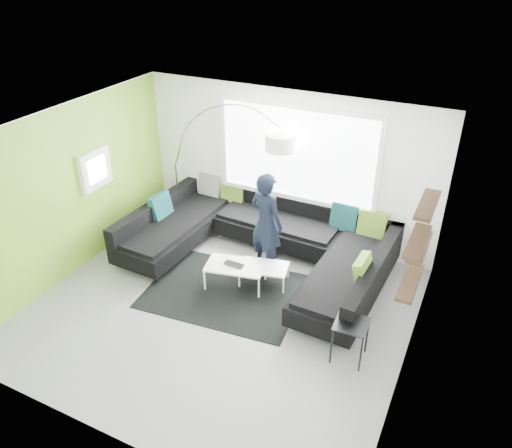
{
  "coord_description": "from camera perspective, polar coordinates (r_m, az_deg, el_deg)",
  "views": [
    {
      "loc": [
        3.11,
        -5.13,
        4.97
      ],
      "look_at": [
        0.17,
        0.9,
        1.1
      ],
      "focal_mm": 35.0,
      "sensor_mm": 36.0,
      "label": 1
    }
  ],
  "objects": [
    {
      "name": "arc_lamp",
      "position": [
        9.53,
        -9.22,
        6.81
      ],
      "size": [
        2.36,
        0.58,
        2.57
      ],
      "primitive_type": null,
      "rotation": [
        0.0,
        0.0,
        0.01
      ],
      "color": "silver",
      "rests_on": "ground"
    },
    {
      "name": "rug",
      "position": [
        8.14,
        -3.58,
        -7.66
      ],
      "size": [
        2.61,
        2.01,
        0.01
      ],
      "primitive_type": "cube",
      "rotation": [
        0.0,
        0.0,
        0.1
      ],
      "color": "black",
      "rests_on": "ground"
    },
    {
      "name": "ground",
      "position": [
        7.79,
        -4.09,
        -9.75
      ],
      "size": [
        5.5,
        5.5,
        0.0
      ],
      "primitive_type": "plane",
      "color": "gray",
      "rests_on": "ground"
    },
    {
      "name": "person",
      "position": [
        8.21,
        1.2,
        0.14
      ],
      "size": [
        0.89,
        0.8,
        1.78
      ],
      "primitive_type": "imported",
      "rotation": [
        0.0,
        0.0,
        2.83
      ],
      "color": "black",
      "rests_on": "ground"
    },
    {
      "name": "side_table",
      "position": [
        6.95,
        10.64,
        -12.95
      ],
      "size": [
        0.46,
        0.46,
        0.6
      ],
      "primitive_type": "cube",
      "rotation": [
        0.0,
        0.0,
        0.06
      ],
      "color": "black",
      "rests_on": "ground"
    },
    {
      "name": "laptop",
      "position": [
        8.01,
        -2.71,
        -4.81
      ],
      "size": [
        0.34,
        0.23,
        0.03
      ],
      "primitive_type": "imported",
      "rotation": [
        0.0,
        0.0,
        -0.03
      ],
      "color": "black",
      "rests_on": "coffee_table"
    },
    {
      "name": "sectional_sofa",
      "position": [
        8.51,
        0.07,
        -2.46
      ],
      "size": [
        4.43,
        2.86,
        0.93
      ],
      "rotation": [
        0.0,
        0.0,
        -0.04
      ],
      "color": "black",
      "rests_on": "ground"
    },
    {
      "name": "room_shell",
      "position": [
        6.93,
        -3.51,
        2.74
      ],
      "size": [
        5.54,
        5.04,
        2.82
      ],
      "color": "white",
      "rests_on": "ground"
    },
    {
      "name": "coffee_table",
      "position": [
        8.18,
        -0.73,
        -5.75
      ],
      "size": [
        1.33,
        0.95,
        0.4
      ],
      "primitive_type": "cube",
      "rotation": [
        0.0,
        0.0,
        0.22
      ],
      "color": "white",
      "rests_on": "ground"
    }
  ]
}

